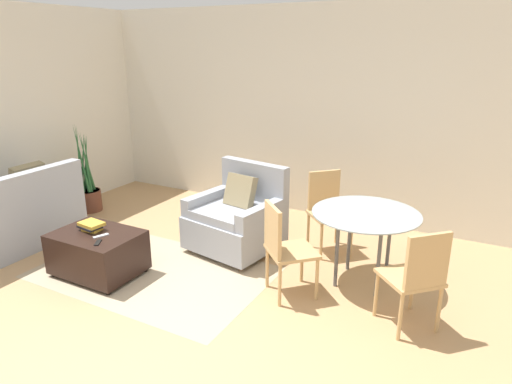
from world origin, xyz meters
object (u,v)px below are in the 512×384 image
object	(u,v)px
book_stack	(91,226)
armchair	(237,219)
tv_remote_secondary	(101,236)
tv_remote_primary	(98,242)
dining_chair_far_left	(327,206)
ottoman	(98,252)
dining_chair_near_right	(417,274)
dining_table	(365,221)
dining_chair_near_left	(283,244)
potted_plant	(88,188)

from	to	relation	value
book_stack	armchair	bearing A→B (deg)	48.59
book_stack	tv_remote_secondary	bearing A→B (deg)	-18.20
armchair	tv_remote_primary	size ratio (longest dim) A/B	7.69
book_stack	dining_chair_far_left	xyz separation A→B (m)	(1.92, 1.66, 0.01)
ottoman	dining_chair_near_right	xyz separation A→B (m)	(3.01, 0.52, 0.27)
armchair	ottoman	size ratio (longest dim) A/B	1.21
dining_chair_near_right	dining_chair_far_left	xyz separation A→B (m)	(-1.18, 1.18, 0.00)
tv_remote_secondary	dining_table	world-z (taller)	dining_table
book_stack	tv_remote_secondary	size ratio (longest dim) A/B	1.72
dining_table	dining_chair_near_left	bearing A→B (deg)	-135.00
tv_remote_primary	tv_remote_secondary	distance (m)	0.16
armchair	dining_chair_near_right	distance (m)	2.18
dining_chair_near_right	book_stack	bearing A→B (deg)	-171.05
dining_table	dining_chair_near_right	distance (m)	0.84
dining_table	dining_chair_near_left	distance (m)	0.84
ottoman	potted_plant	world-z (taller)	potted_plant
potted_plant	dining_table	xyz separation A→B (m)	(3.97, -0.19, 0.32)
dining_chair_far_left	tv_remote_secondary	bearing A→B (deg)	-134.86
potted_plant	dining_table	world-z (taller)	potted_plant
potted_plant	armchair	bearing A→B (deg)	-2.29
ottoman	dining_chair_far_left	size ratio (longest dim) A/B	0.95
dining_chair_near_right	dining_chair_near_left	bearing A→B (deg)	-180.00
dining_chair_near_left	dining_chair_near_right	size ratio (longest dim) A/B	1.00
armchair	dining_chair_far_left	world-z (taller)	armchair
potted_plant	dining_chair_near_left	size ratio (longest dim) A/B	1.39
tv_remote_primary	dining_chair_far_left	world-z (taller)	dining_chair_far_left
book_stack	dining_table	world-z (taller)	dining_table
dining_chair_near_right	tv_remote_secondary	bearing A→B (deg)	-169.22
book_stack	dining_table	bearing A→B (deg)	23.24
tv_remote_primary	potted_plant	xyz separation A→B (m)	(-1.75, 1.46, -0.13)
book_stack	dining_chair_near_right	bearing A→B (deg)	8.95
book_stack	tv_remote_primary	xyz separation A→B (m)	(0.29, -0.19, -0.04)
dining_table	dining_chair_far_left	world-z (taller)	dining_chair_far_left
book_stack	potted_plant	bearing A→B (deg)	139.12
armchair	book_stack	world-z (taller)	armchair
book_stack	dining_table	distance (m)	2.73
armchair	dining_table	size ratio (longest dim) A/B	1.01
dining_table	potted_plant	bearing A→B (deg)	177.24
armchair	ottoman	world-z (taller)	armchair
tv_remote_primary	dining_chair_near_left	xyz separation A→B (m)	(1.63, 0.68, 0.06)
dining_chair_far_left	ottoman	bearing A→B (deg)	-137.20
ottoman	tv_remote_primary	distance (m)	0.34
tv_remote_primary	potted_plant	size ratio (longest dim) A/B	0.11
tv_remote_primary	dining_chair_near_right	world-z (taller)	dining_chair_near_right
ottoman	armchair	bearing A→B (deg)	51.79
tv_remote_primary	dining_chair_near_right	distance (m)	2.88
potted_plant	dining_chair_far_left	size ratio (longest dim) A/B	1.39
tv_remote_secondary	tv_remote_primary	bearing A→B (deg)	-53.74
armchair	dining_chair_near_left	distance (m)	1.13
tv_remote_primary	dining_chair_near_right	bearing A→B (deg)	13.63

